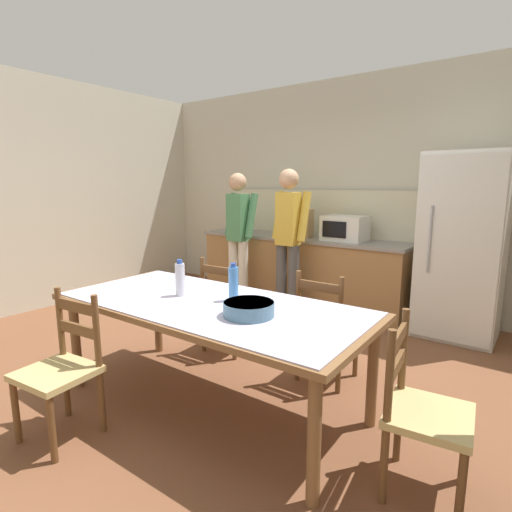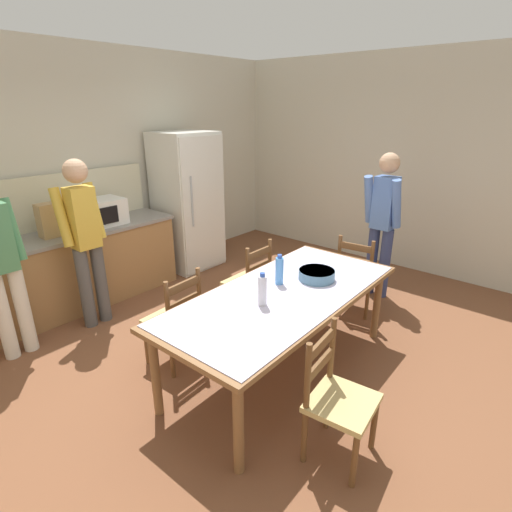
{
  "view_description": "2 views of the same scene",
  "coord_description": "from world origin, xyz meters",
  "px_view_note": "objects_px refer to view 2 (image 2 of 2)",
  "views": [
    {
      "loc": [
        1.95,
        -2.3,
        1.57
      ],
      "look_at": [
        -0.01,
        0.36,
        0.98
      ],
      "focal_mm": 28.0,
      "sensor_mm": 36.0,
      "label": 1
    },
    {
      "loc": [
        -2.32,
        -2.1,
        2.22
      ],
      "look_at": [
        0.09,
        -0.05,
        1.02
      ],
      "focal_mm": 28.0,
      "sensor_mm": 36.0,
      "label": 2
    }
  ],
  "objects_px": {
    "dining_table": "(283,300)",
    "bottle_near_centre": "(262,290)",
    "chair_side_far_left": "(175,319)",
    "person_by_table": "(383,219)",
    "chair_side_far_right": "(249,282)",
    "person_at_counter": "(85,236)",
    "bottle_off_centre": "(279,271)",
    "chair_head_end": "(357,275)",
    "microwave": "(101,212)",
    "refrigerator": "(188,202)",
    "person_at_sink": "(0,258)",
    "paper_bag": "(50,220)",
    "chair_side_near_left": "(337,399)",
    "serving_bowl": "(317,274)"
  },
  "relations": [
    {
      "from": "dining_table",
      "to": "bottle_near_centre",
      "type": "distance_m",
      "value": 0.34
    },
    {
      "from": "serving_bowl",
      "to": "person_by_table",
      "type": "bearing_deg",
      "value": 3.61
    },
    {
      "from": "bottle_near_centre",
      "to": "person_at_counter",
      "type": "relative_size",
      "value": 0.15
    },
    {
      "from": "microwave",
      "to": "chair_head_end",
      "type": "relative_size",
      "value": 0.55
    },
    {
      "from": "serving_bowl",
      "to": "person_by_table",
      "type": "xyz_separation_m",
      "value": [
        1.58,
        0.1,
        0.16
      ]
    },
    {
      "from": "refrigerator",
      "to": "dining_table",
      "type": "height_order",
      "value": "refrigerator"
    },
    {
      "from": "paper_bag",
      "to": "chair_head_end",
      "type": "bearing_deg",
      "value": -49.55
    },
    {
      "from": "serving_bowl",
      "to": "person_at_sink",
      "type": "height_order",
      "value": "person_at_sink"
    },
    {
      "from": "chair_side_near_left",
      "to": "person_by_table",
      "type": "height_order",
      "value": "person_by_table"
    },
    {
      "from": "chair_side_far_right",
      "to": "chair_head_end",
      "type": "xyz_separation_m",
      "value": [
        0.93,
        -0.79,
        0.0
      ]
    },
    {
      "from": "dining_table",
      "to": "person_at_sink",
      "type": "distance_m",
      "value": 2.5
    },
    {
      "from": "paper_bag",
      "to": "person_by_table",
      "type": "relative_size",
      "value": 0.21
    },
    {
      "from": "paper_bag",
      "to": "bottle_off_centre",
      "type": "relative_size",
      "value": 1.33
    },
    {
      "from": "serving_bowl",
      "to": "person_at_sink",
      "type": "distance_m",
      "value": 2.78
    },
    {
      "from": "microwave",
      "to": "person_by_table",
      "type": "relative_size",
      "value": 0.29
    },
    {
      "from": "microwave",
      "to": "person_at_sink",
      "type": "xyz_separation_m",
      "value": [
        -1.25,
        -0.5,
        -0.08
      ]
    },
    {
      "from": "bottle_off_centre",
      "to": "chair_side_far_right",
      "type": "xyz_separation_m",
      "value": [
        0.38,
        0.68,
        -0.45
      ]
    },
    {
      "from": "chair_side_far_left",
      "to": "person_by_table",
      "type": "distance_m",
      "value": 2.67
    },
    {
      "from": "bottle_off_centre",
      "to": "chair_side_near_left",
      "type": "height_order",
      "value": "bottle_off_centre"
    },
    {
      "from": "paper_bag",
      "to": "chair_side_far_right",
      "type": "bearing_deg",
      "value": -54.89
    },
    {
      "from": "microwave",
      "to": "chair_side_near_left",
      "type": "relative_size",
      "value": 0.55
    },
    {
      "from": "chair_head_end",
      "to": "person_at_counter",
      "type": "height_order",
      "value": "person_at_counter"
    },
    {
      "from": "microwave",
      "to": "bottle_near_centre",
      "type": "xyz_separation_m",
      "value": [
        -0.14,
        -2.56,
        -0.16
      ]
    },
    {
      "from": "paper_bag",
      "to": "chair_side_far_right",
      "type": "xyz_separation_m",
      "value": [
        1.22,
        -1.73,
        -0.64
      ]
    },
    {
      "from": "person_at_counter",
      "to": "chair_side_far_left",
      "type": "bearing_deg",
      "value": -175.44
    },
    {
      "from": "chair_side_far_right",
      "to": "person_at_counter",
      "type": "relative_size",
      "value": 0.52
    },
    {
      "from": "dining_table",
      "to": "chair_head_end",
      "type": "height_order",
      "value": "chair_head_end"
    },
    {
      "from": "dining_table",
      "to": "serving_bowl",
      "type": "height_order",
      "value": "serving_bowl"
    },
    {
      "from": "refrigerator",
      "to": "person_at_counter",
      "type": "relative_size",
      "value": 1.08
    },
    {
      "from": "refrigerator",
      "to": "bottle_near_centre",
      "type": "height_order",
      "value": "refrigerator"
    },
    {
      "from": "chair_side_far_right",
      "to": "chair_side_far_left",
      "type": "bearing_deg",
      "value": 0.34
    },
    {
      "from": "bottle_off_centre",
      "to": "chair_head_end",
      "type": "bearing_deg",
      "value": -4.63
    },
    {
      "from": "serving_bowl",
      "to": "chair_side_far_right",
      "type": "height_order",
      "value": "chair_side_far_right"
    },
    {
      "from": "dining_table",
      "to": "bottle_off_centre",
      "type": "xyz_separation_m",
      "value": [
        0.11,
        0.13,
        0.19
      ]
    },
    {
      "from": "bottle_off_centre",
      "to": "person_at_counter",
      "type": "xyz_separation_m",
      "value": [
        -0.73,
        1.9,
        0.09
      ]
    },
    {
      "from": "chair_side_far_left",
      "to": "person_by_table",
      "type": "height_order",
      "value": "person_by_table"
    },
    {
      "from": "dining_table",
      "to": "person_by_table",
      "type": "height_order",
      "value": "person_by_table"
    },
    {
      "from": "serving_bowl",
      "to": "chair_side_near_left",
      "type": "height_order",
      "value": "chair_side_near_left"
    },
    {
      "from": "bottle_off_centre",
      "to": "person_at_sink",
      "type": "distance_m",
      "value": 2.45
    },
    {
      "from": "paper_bag",
      "to": "chair_side_far_left",
      "type": "bearing_deg",
      "value": -83.5
    },
    {
      "from": "paper_bag",
      "to": "serving_bowl",
      "type": "distance_m",
      "value": 2.86
    },
    {
      "from": "refrigerator",
      "to": "chair_head_end",
      "type": "relative_size",
      "value": 2.08
    },
    {
      "from": "chair_side_far_left",
      "to": "chair_side_near_left",
      "type": "bearing_deg",
      "value": 87.32
    },
    {
      "from": "microwave",
      "to": "person_at_counter",
      "type": "distance_m",
      "value": 0.71
    },
    {
      "from": "refrigerator",
      "to": "chair_side_far_left",
      "type": "distance_m",
      "value": 2.47
    },
    {
      "from": "bottle_near_centre",
      "to": "chair_side_far_left",
      "type": "height_order",
      "value": "bottle_near_centre"
    },
    {
      "from": "bottle_off_centre",
      "to": "person_at_counter",
      "type": "distance_m",
      "value": 2.04
    },
    {
      "from": "dining_table",
      "to": "person_at_counter",
      "type": "height_order",
      "value": "person_at_counter"
    },
    {
      "from": "serving_bowl",
      "to": "chair_side_far_left",
      "type": "height_order",
      "value": "chair_side_far_left"
    },
    {
      "from": "chair_side_far_right",
      "to": "chair_side_near_left",
      "type": "relative_size",
      "value": 1.0
    }
  ]
}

